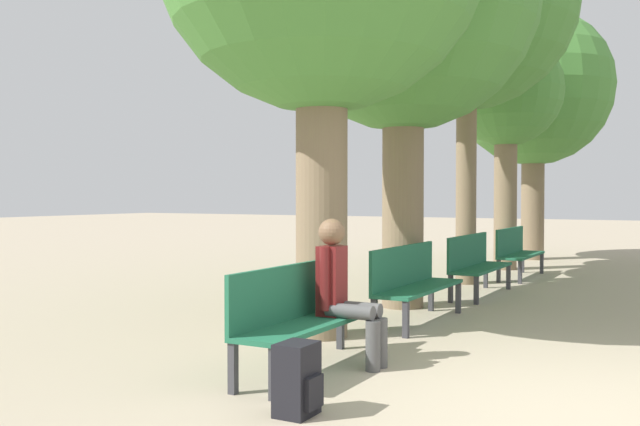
{
  "coord_description": "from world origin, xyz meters",
  "views": [
    {
      "loc": [
        0.89,
        -5.07,
        1.5
      ],
      "look_at": [
        -4.55,
        4.91,
        1.21
      ],
      "focal_mm": 40.0,
      "sensor_mm": 36.0,
      "label": 1
    }
  ],
  "objects_px": {
    "tree_row_4": "(534,89)",
    "tree_row_2": "(467,2)",
    "tree_row_3": "(506,95)",
    "person_seated": "(343,288)",
    "backpack": "(297,380)",
    "bench_row_0": "(302,310)",
    "bench_row_1": "(412,279)",
    "bench_row_2": "(475,261)",
    "bench_row_3": "(516,249)"
  },
  "relations": [
    {
      "from": "tree_row_3",
      "to": "person_seated",
      "type": "bearing_deg",
      "value": -85.0
    },
    {
      "from": "bench_row_0",
      "to": "tree_row_2",
      "type": "bearing_deg",
      "value": 94.73
    },
    {
      "from": "tree_row_3",
      "to": "bench_row_3",
      "type": "bearing_deg",
      "value": -68.32
    },
    {
      "from": "bench_row_1",
      "to": "bench_row_3",
      "type": "height_order",
      "value": "same"
    },
    {
      "from": "bench_row_3",
      "to": "person_seated",
      "type": "relative_size",
      "value": 1.45
    },
    {
      "from": "tree_row_3",
      "to": "backpack",
      "type": "relative_size",
      "value": 9.53
    },
    {
      "from": "bench_row_1",
      "to": "tree_row_3",
      "type": "bearing_deg",
      "value": 94.68
    },
    {
      "from": "tree_row_4",
      "to": "backpack",
      "type": "xyz_separation_m",
      "value": [
        1.14,
        -12.75,
        -3.7
      ]
    },
    {
      "from": "tree_row_2",
      "to": "tree_row_4",
      "type": "distance_m",
      "value": 5.25
    },
    {
      "from": "bench_row_0",
      "to": "bench_row_2",
      "type": "relative_size",
      "value": 1.0
    },
    {
      "from": "bench_row_2",
      "to": "bench_row_3",
      "type": "bearing_deg",
      "value": 90.0
    },
    {
      "from": "bench_row_0",
      "to": "bench_row_3",
      "type": "bearing_deg",
      "value": 90.0
    },
    {
      "from": "bench_row_1",
      "to": "person_seated",
      "type": "relative_size",
      "value": 1.45
    },
    {
      "from": "tree_row_3",
      "to": "bench_row_0",
      "type": "bearing_deg",
      "value": -86.65
    },
    {
      "from": "bench_row_2",
      "to": "tree_row_4",
      "type": "bearing_deg",
      "value": 94.71
    },
    {
      "from": "tree_row_4",
      "to": "tree_row_2",
      "type": "bearing_deg",
      "value": -90.0
    },
    {
      "from": "tree_row_3",
      "to": "bench_row_1",
      "type": "bearing_deg",
      "value": -85.32
    },
    {
      "from": "tree_row_4",
      "to": "backpack",
      "type": "relative_size",
      "value": 11.63
    },
    {
      "from": "person_seated",
      "to": "tree_row_2",
      "type": "bearing_deg",
      "value": 97.15
    },
    {
      "from": "tree_row_2",
      "to": "tree_row_4",
      "type": "relative_size",
      "value": 1.14
    },
    {
      "from": "bench_row_1",
      "to": "tree_row_4",
      "type": "xyz_separation_m",
      "value": [
        -0.53,
        9.05,
        3.43
      ]
    },
    {
      "from": "bench_row_2",
      "to": "bench_row_3",
      "type": "height_order",
      "value": "same"
    },
    {
      "from": "bench_row_1",
      "to": "person_seated",
      "type": "height_order",
      "value": "person_seated"
    },
    {
      "from": "bench_row_1",
      "to": "tree_row_3",
      "type": "xyz_separation_m",
      "value": [
        -0.53,
        6.51,
        2.99
      ]
    },
    {
      "from": "bench_row_1",
      "to": "tree_row_4",
      "type": "distance_m",
      "value": 9.69
    },
    {
      "from": "tree_row_2",
      "to": "backpack",
      "type": "bearing_deg",
      "value": -81.41
    },
    {
      "from": "bench_row_0",
      "to": "tree_row_3",
      "type": "xyz_separation_m",
      "value": [
        -0.53,
        9.09,
        2.99
      ]
    },
    {
      "from": "tree_row_3",
      "to": "tree_row_2",
      "type": "bearing_deg",
      "value": -90.0
    },
    {
      "from": "bench_row_0",
      "to": "bench_row_3",
      "type": "height_order",
      "value": "same"
    },
    {
      "from": "bench_row_1",
      "to": "backpack",
      "type": "xyz_separation_m",
      "value": [
        0.61,
        -3.7,
        -0.27
      ]
    },
    {
      "from": "tree_row_4",
      "to": "backpack",
      "type": "distance_m",
      "value": 13.32
    },
    {
      "from": "tree_row_2",
      "to": "tree_row_4",
      "type": "height_order",
      "value": "tree_row_2"
    },
    {
      "from": "bench_row_0",
      "to": "tree_row_2",
      "type": "distance_m",
      "value": 7.72
    },
    {
      "from": "tree_row_2",
      "to": "person_seated",
      "type": "bearing_deg",
      "value": -82.85
    },
    {
      "from": "bench_row_0",
      "to": "backpack",
      "type": "distance_m",
      "value": 1.3
    },
    {
      "from": "bench_row_0",
      "to": "tree_row_4",
      "type": "distance_m",
      "value": 12.14
    },
    {
      "from": "bench_row_1",
      "to": "tree_row_4",
      "type": "bearing_deg",
      "value": 93.37
    },
    {
      "from": "tree_row_2",
      "to": "backpack",
      "type": "relative_size",
      "value": 13.24
    },
    {
      "from": "backpack",
      "to": "person_seated",
      "type": "bearing_deg",
      "value": 104.59
    },
    {
      "from": "bench_row_2",
      "to": "tree_row_3",
      "type": "height_order",
      "value": "tree_row_3"
    },
    {
      "from": "bench_row_1",
      "to": "bench_row_3",
      "type": "xyz_separation_m",
      "value": [
        0.0,
        5.17,
        0.0
      ]
    },
    {
      "from": "bench_row_2",
      "to": "person_seated",
      "type": "xyz_separation_m",
      "value": [
        0.24,
        -4.85,
        0.17
      ]
    },
    {
      "from": "bench_row_0",
      "to": "tree_row_2",
      "type": "xyz_separation_m",
      "value": [
        -0.53,
        6.44,
        4.22
      ]
    },
    {
      "from": "bench_row_0",
      "to": "tree_row_4",
      "type": "height_order",
      "value": "tree_row_4"
    },
    {
      "from": "tree_row_3",
      "to": "person_seated",
      "type": "xyz_separation_m",
      "value": [
        0.77,
        -8.77,
        -2.82
      ]
    },
    {
      "from": "bench_row_3",
      "to": "tree_row_3",
      "type": "distance_m",
      "value": 3.32
    },
    {
      "from": "bench_row_0",
      "to": "person_seated",
      "type": "bearing_deg",
      "value": 53.72
    },
    {
      "from": "tree_row_3",
      "to": "tree_row_4",
      "type": "bearing_deg",
      "value": 90.0
    },
    {
      "from": "bench_row_3",
      "to": "backpack",
      "type": "bearing_deg",
      "value": -86.08
    },
    {
      "from": "bench_row_2",
      "to": "tree_row_4",
      "type": "xyz_separation_m",
      "value": [
        -0.53,
        6.47,
        3.43
      ]
    }
  ]
}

